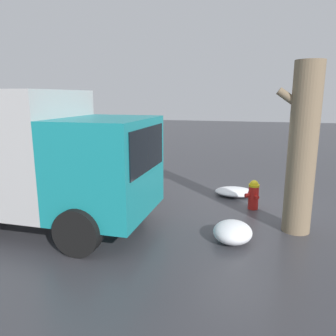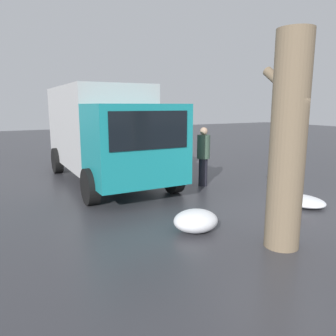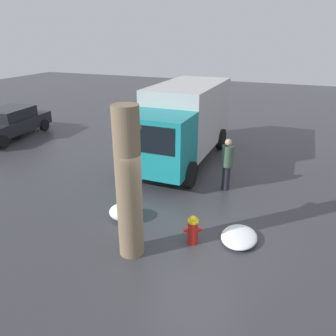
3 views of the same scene
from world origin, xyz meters
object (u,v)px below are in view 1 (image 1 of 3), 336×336
Objects in this scene: tree_trunk at (302,149)px; delivery_truck at (5,152)px; fire_hydrant at (253,194)px; pedestrian at (133,165)px.

tree_trunk reaches higher than delivery_truck.
delivery_truck reaches higher than fire_hydrant.
tree_trunk reaches higher than fire_hydrant.
tree_trunk is 0.54× the size of delivery_truck.
tree_trunk is at bearing 99.44° from delivery_truck.
delivery_truck is 3.71× the size of pedestrian.
fire_hydrant is at bearing -176.24° from pedestrian.
tree_trunk is (-0.90, 1.23, 1.40)m from fire_hydrant.
pedestrian is (3.32, -0.09, 0.57)m from fire_hydrant.
pedestrian is (-2.18, -2.32, -0.67)m from delivery_truck.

